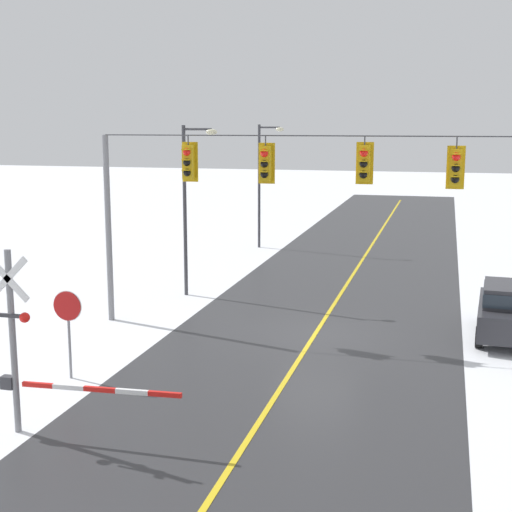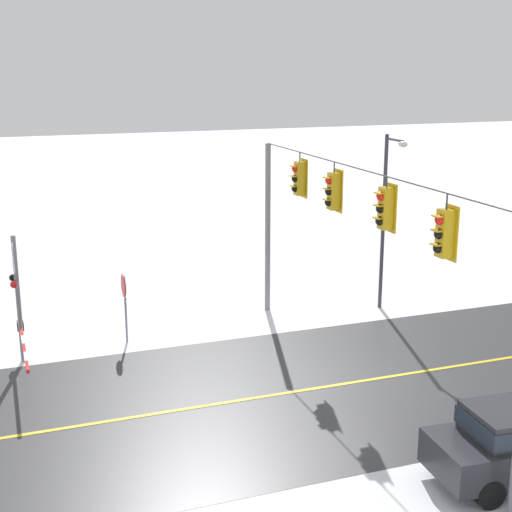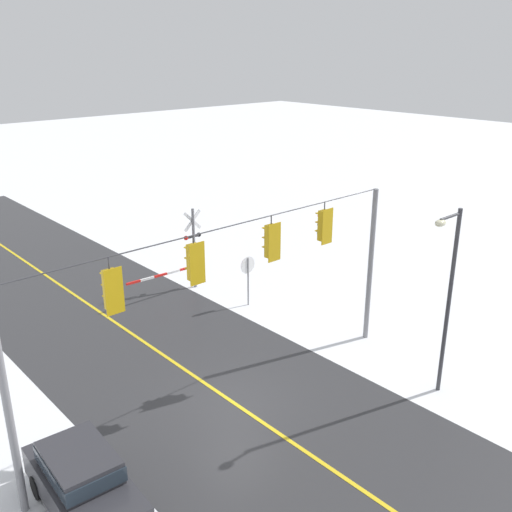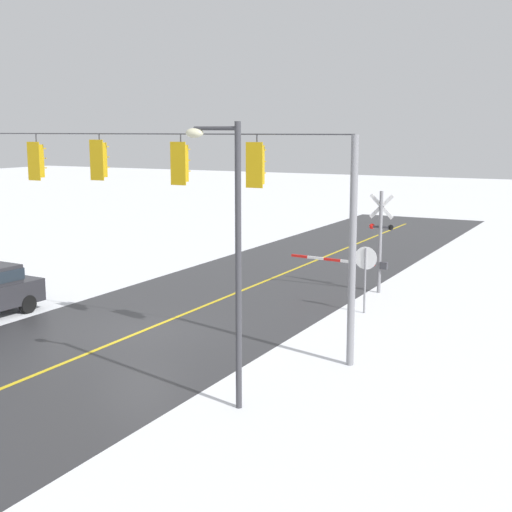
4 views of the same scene
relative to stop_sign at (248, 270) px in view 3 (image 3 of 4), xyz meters
The scene contains 8 objects.
ground_plane 8.01m from the stop_sign, 45.50° to the left, with size 160.00×160.00×0.00m, color white.
road_asphalt 12.93m from the stop_sign, 64.66° to the left, with size 9.00×80.00×0.01m, color #303033.
lane_centre_line 12.92m from the stop_sign, 64.66° to the left, with size 0.14×72.00×0.01m, color gold.
signal_span 8.24m from the stop_sign, 45.67° to the left, with size 14.20×0.47×6.22m.
stop_sign is the anchor object (origin of this frame).
railroad_crossing 3.45m from the stop_sign, 75.00° to the right, with size 4.27×0.31×4.00m.
parked_car_charcoal 13.14m from the stop_sign, 30.40° to the left, with size 2.02×4.28×1.74m.
streetlamp_near 9.91m from the stop_sign, 90.62° to the left, with size 1.39×0.28×6.50m.
Camera 3 is at (10.35, 12.63, 11.20)m, focal length 40.35 mm.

